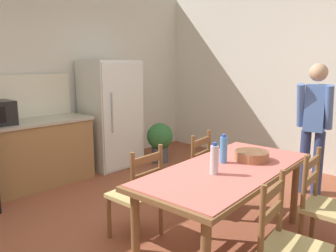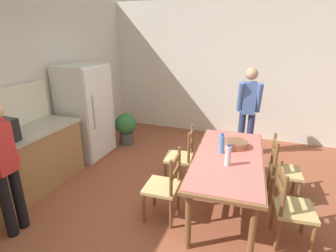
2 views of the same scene
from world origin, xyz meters
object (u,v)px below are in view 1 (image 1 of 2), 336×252
object	(u,v)px
bottle_near_centre	(214,159)
chair_side_near_left	(289,248)
dining_table	(228,176)
chair_side_far_right	(190,172)
chair_side_near_right	(325,206)
potted_plant	(160,140)
serving_bowl	(252,155)
chair_side_far_left	(137,194)
person_by_table	(314,123)
refrigerator	(111,114)
bottle_off_centre	(224,149)

from	to	relation	value
bottle_near_centre	chair_side_near_left	size ratio (longest dim) A/B	0.30
chair_side_near_left	dining_table	bearing A→B (deg)	56.36
chair_side_far_right	chair_side_near_right	xyz separation A→B (m)	(0.10, -1.43, 0.00)
potted_plant	chair_side_near_left	bearing A→B (deg)	-120.55
serving_bowl	chair_side_far_left	bearing A→B (deg)	137.95
person_by_table	potted_plant	bearing A→B (deg)	-90.45
serving_bowl	potted_plant	distance (m)	2.61
chair_side_far_left	person_by_table	size ratio (longest dim) A/B	0.55
chair_side_far_right	person_by_table	distance (m)	1.70
bottle_near_centre	person_by_table	world-z (taller)	person_by_table
refrigerator	person_by_table	bearing A→B (deg)	-69.68
chair_side_far_left	chair_side_near_right	world-z (taller)	same
person_by_table	bottle_near_centre	bearing A→B (deg)	-10.63
chair_side_near_right	potted_plant	xyz separation A→B (m)	(0.95, 2.98, -0.06)
serving_bowl	chair_side_near_left	xyz separation A→B (m)	(-0.70, -0.70, -0.36)
chair_side_near_right	dining_table	bearing A→B (deg)	120.16
person_by_table	refrigerator	bearing A→B (deg)	-78.66
dining_table	potted_plant	bearing A→B (deg)	58.23
serving_bowl	chair_side_near_right	distance (m)	0.75
bottle_off_centre	person_by_table	size ratio (longest dim) A/B	0.16
chair_side_far_right	chair_side_far_left	bearing A→B (deg)	-5.15
dining_table	person_by_table	distance (m)	1.80
bottle_off_centre	chair_side_near_left	size ratio (longest dim) A/B	0.30
chair_side_near_left	chair_side_far_right	bearing A→B (deg)	56.32
dining_table	chair_side_far_right	bearing A→B (deg)	63.33
bottle_near_centre	chair_side_near_right	bearing A→B (deg)	-43.45
bottle_near_centre	chair_side_far_left	size ratio (longest dim) A/B	0.30
chair_side_near_left	chair_side_far_left	xyz separation A→B (m)	(-0.10, 1.43, 0.00)
bottle_off_centre	chair_side_far_right	world-z (taller)	bottle_off_centre
chair_side_far_right	chair_side_far_left	size ratio (longest dim) A/B	1.00
refrigerator	bottle_off_centre	world-z (taller)	refrigerator
bottle_off_centre	chair_side_far_right	size ratio (longest dim) A/B	0.30
person_by_table	potted_plant	size ratio (longest dim) A/B	2.48
chair_side_near_right	bottle_off_centre	bearing A→B (deg)	111.41
bottle_near_centre	serving_bowl	distance (m)	0.57
chair_side_far_right	serving_bowl	bearing A→B (deg)	77.73
bottle_near_centre	bottle_off_centre	bearing A→B (deg)	21.93
refrigerator	bottle_near_centre	size ratio (longest dim) A/B	6.31
person_by_table	chair_side_near_left	bearing A→B (deg)	8.30
refrigerator	bottle_off_centre	distance (m)	2.70
refrigerator	serving_bowl	world-z (taller)	refrigerator
refrigerator	chair_side_far_left	world-z (taller)	refrigerator
refrigerator	potted_plant	xyz separation A→B (m)	(0.68, -0.43, -0.47)
chair_side_far_left	chair_side_far_right	bearing A→B (deg)	-179.46
chair_side_near_right	person_by_table	distance (m)	1.52
refrigerator	person_by_table	world-z (taller)	refrigerator
dining_table	chair_side_near_right	distance (m)	0.86
chair_side_far_left	person_by_table	world-z (taller)	person_by_table
person_by_table	dining_table	bearing A→B (deg)	-11.38
potted_plant	serving_bowl	bearing A→B (deg)	-115.02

